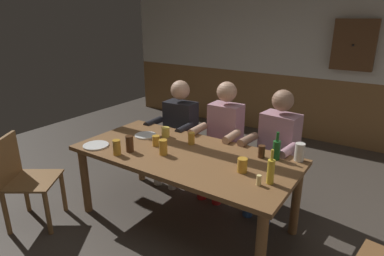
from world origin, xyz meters
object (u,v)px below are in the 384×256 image
(person_1, at_px, (222,134))
(pint_glass_0, at_px, (242,165))
(dining_table, at_px, (184,161))
(pint_glass_1, at_px, (300,152))
(person_0, at_px, (177,126))
(pint_glass_2, at_px, (130,144))
(table_candle, at_px, (259,180))
(pint_glass_5, at_px, (117,147))
(bottle_0, at_px, (271,171))
(wall_dart_cabinet, at_px, (354,45))
(plate_0, at_px, (145,135))
(chair_empty_near_right, at_px, (23,178))
(plate_1, at_px, (96,145))
(person_2, at_px, (275,147))
(pint_glass_8, at_px, (156,141))
(bottle_1, at_px, (276,149))
(pint_glass_7, at_px, (163,147))
(pint_glass_4, at_px, (262,152))
(pint_glass_3, at_px, (166,132))
(pint_glass_6, at_px, (191,138))

(person_1, xyz_separation_m, pint_glass_0, (0.60, -0.77, 0.10))
(dining_table, relative_size, pint_glass_1, 12.83)
(person_0, distance_m, pint_glass_2, 0.99)
(table_candle, distance_m, pint_glass_5, 1.29)
(bottle_0, xyz_separation_m, wall_dart_cabinet, (0.01, 3.01, 0.69))
(plate_0, bearing_deg, bottle_0, -9.32)
(person_0, xyz_separation_m, bottle_0, (1.46, -0.82, 0.16))
(chair_empty_near_right, height_order, plate_1, chair_empty_near_right)
(person_2, xyz_separation_m, pint_glass_8, (-0.93, -0.73, 0.10))
(bottle_0, height_order, bottle_1, bottle_0)
(pint_glass_7, bearing_deg, pint_glass_0, 6.38)
(pint_glass_4, height_order, pint_glass_7, pint_glass_7)
(pint_glass_2, distance_m, pint_glass_3, 0.49)
(table_candle, distance_m, plate_1, 1.60)
(plate_0, height_order, plate_1, same)
(person_2, height_order, pint_glass_6, person_2)
(table_candle, height_order, pint_glass_3, pint_glass_3)
(pint_glass_3, height_order, pint_glass_6, pint_glass_6)
(plate_1, xyz_separation_m, bottle_1, (1.54, 0.68, 0.08))
(table_candle, distance_m, pint_glass_6, 0.95)
(pint_glass_7, relative_size, wall_dart_cabinet, 0.20)
(person_1, xyz_separation_m, pint_glass_8, (-0.33, -0.73, 0.09))
(chair_empty_near_right, distance_m, plate_0, 1.21)
(bottle_0, xyz_separation_m, pint_glass_7, (-0.99, -0.03, -0.03))
(pint_glass_6, bearing_deg, table_candle, -24.45)
(chair_empty_near_right, xyz_separation_m, plate_0, (0.67, 0.98, 0.26))
(person_2, bearing_deg, plate_1, 43.35)
(bottle_0, bearing_deg, wall_dart_cabinet, 89.87)
(table_candle, relative_size, pint_glass_4, 0.72)
(pint_glass_8, bearing_deg, pint_glass_5, -113.30)
(person_1, height_order, plate_1, person_1)
(pint_glass_4, bearing_deg, dining_table, -154.49)
(dining_table, height_order, pint_glass_3, pint_glass_3)
(chair_empty_near_right, xyz_separation_m, pint_glass_6, (1.19, 1.06, 0.31))
(bottle_1, relative_size, pint_glass_1, 1.58)
(person_1, bearing_deg, table_candle, 130.61)
(person_1, relative_size, chair_empty_near_right, 1.43)
(person_2, relative_size, pint_glass_5, 8.91)
(pint_glass_2, bearing_deg, person_2, 42.91)
(plate_0, bearing_deg, pint_glass_5, -77.90)
(bottle_0, relative_size, pint_glass_1, 1.71)
(person_1, distance_m, person_2, 0.60)
(plate_1, bearing_deg, pint_glass_7, 17.49)
(plate_0, xyz_separation_m, pint_glass_4, (1.21, 0.17, 0.05))
(plate_0, relative_size, pint_glass_8, 2.20)
(pint_glass_2, height_order, pint_glass_6, pint_glass_2)
(pint_glass_1, distance_m, pint_glass_7, 1.19)
(pint_glass_6, bearing_deg, pint_glass_2, -128.51)
(person_0, xyz_separation_m, person_2, (1.21, -0.00, 0.01))
(person_0, height_order, pint_glass_4, person_0)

